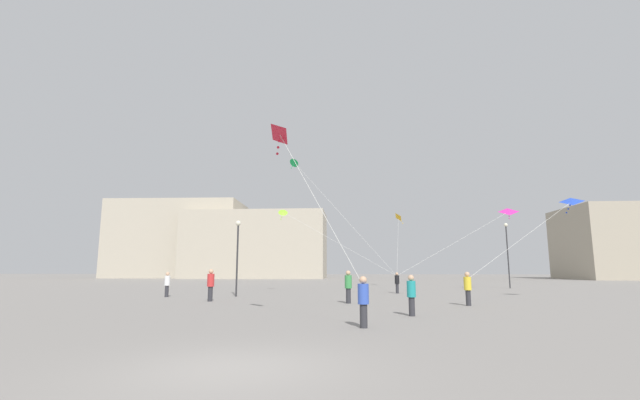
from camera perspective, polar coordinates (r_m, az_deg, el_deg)
ground_plane at (r=8.59m, az=-11.56°, el=-21.12°), size 300.00×300.00×0.00m
person_in_blue at (r=13.85m, az=5.78°, el=-12.99°), size 0.35×0.35×1.59m
person_in_black at (r=33.43m, az=10.20°, el=-10.65°), size 0.34×0.34×1.57m
person_in_green at (r=23.45m, az=3.78°, el=-11.24°), size 0.38×0.38×1.73m
person_in_yellow at (r=23.16m, az=19.04°, el=-10.88°), size 0.36×0.36×1.67m
person_in_teal at (r=17.54m, az=12.05°, el=-12.04°), size 0.34×0.34×1.58m
person_in_white at (r=30.42m, az=-19.64°, el=-10.38°), size 0.35×0.35×1.61m
person_in_red at (r=25.64m, az=-14.33°, el=-10.71°), size 0.39×0.39×1.81m
kite_amber_delta at (r=45.60m, az=10.43°, el=-2.44°), size 1.74×12.81×6.26m
kite_crimson_delta at (r=16.27m, az=-5.17°, el=8.34°), size 3.51×2.03×5.79m
kite_magenta_delta at (r=41.06m, az=23.53°, el=-1.58°), size 11.00×6.02×5.82m
kite_cobalt_delta at (r=30.08m, az=30.20°, el=-0.39°), size 8.09×5.08×4.83m
kite_emerald_diamond at (r=43.16m, az=-3.25°, el=4.78°), size 9.88×8.78×11.51m
kite_lime_diamond at (r=34.97m, az=-4.63°, el=-1.83°), size 9.41×1.23×5.40m
building_left_hall at (r=97.42m, az=-18.23°, el=-5.08°), size 27.58×16.46×15.97m
building_centre_hall at (r=87.89m, az=-8.44°, el=-5.98°), size 28.08×13.82×13.09m
lamppost_east at (r=45.52m, az=23.62°, el=-5.56°), size 0.36×0.36×6.25m
lamppost_west at (r=29.76m, az=-10.89°, el=-5.92°), size 0.36×0.36×5.09m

